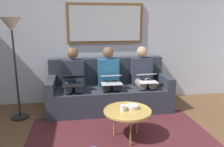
{
  "coord_description": "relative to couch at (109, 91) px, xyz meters",
  "views": [
    {
      "loc": [
        0.58,
        1.91,
        1.62
      ],
      "look_at": [
        0.0,
        -1.7,
        0.75
      ],
      "focal_mm": 36.32,
      "sensor_mm": 36.0,
      "label": 1
    }
  ],
  "objects": [
    {
      "name": "couch",
      "position": [
        0.0,
        0.0,
        0.0
      ],
      "size": [
        2.2,
        0.9,
        0.9
      ],
      "color": "#2D333D",
      "rests_on": "ground_plane"
    },
    {
      "name": "standing_lamp",
      "position": [
        1.55,
        0.27,
        1.06
      ],
      "size": [
        0.32,
        0.32,
        1.66
      ],
      "color": "black",
      "rests_on": "ground_plane"
    },
    {
      "name": "wall_rear",
      "position": [
        0.0,
        -0.48,
        0.99
      ],
      "size": [
        6.0,
        0.12,
        2.6
      ],
      "primitive_type": "cube",
      "color": "#B7BCC6",
      "rests_on": "ground_plane"
    },
    {
      "name": "framed_mirror",
      "position": [
        0.0,
        -0.39,
        1.24
      ],
      "size": [
        1.47,
        0.05,
        0.76
      ],
      "color": "brown"
    },
    {
      "name": "area_rug",
      "position": [
        0.0,
        1.27,
        -0.31
      ],
      "size": [
        2.6,
        1.8,
        0.01
      ],
      "primitive_type": "cube",
      "color": "#4C1E23",
      "rests_on": "ground_plane"
    },
    {
      "name": "bowl",
      "position": [
        -0.16,
        1.16,
        0.13
      ],
      "size": [
        0.18,
        0.18,
        0.05
      ],
      "primitive_type": "cylinder",
      "color": "beige",
      "rests_on": "coffee_table"
    },
    {
      "name": "laptop_silver",
      "position": [
        0.0,
        0.32,
        0.32
      ],
      "size": [
        0.35,
        0.34,
        0.14
      ],
      "color": "silver"
    },
    {
      "name": "person_middle",
      "position": [
        0.0,
        0.07,
        0.3
      ],
      "size": [
        0.38,
        0.58,
        1.14
      ],
      "color": "#235B84",
      "rests_on": "couch"
    },
    {
      "name": "person_left",
      "position": [
        -0.64,
        0.07,
        0.3
      ],
      "size": [
        0.38,
        0.58,
        1.14
      ],
      "color": "#2D3342",
      "rests_on": "couch"
    },
    {
      "name": "person_right",
      "position": [
        0.64,
        0.07,
        0.3
      ],
      "size": [
        0.38,
        0.58,
        1.14
      ],
      "color": "#2D3342",
      "rests_on": "couch"
    },
    {
      "name": "laptop_black",
      "position": [
        0.64,
        0.3,
        0.32
      ],
      "size": [
        0.36,
        0.37,
        0.17
      ],
      "color": "black"
    },
    {
      "name": "coffee_table",
      "position": [
        -0.09,
        1.22,
        0.09
      ],
      "size": [
        0.65,
        0.65,
        0.43
      ],
      "color": "tan",
      "rests_on": "ground_plane"
    },
    {
      "name": "cup",
      "position": [
        -0.02,
        1.24,
        0.15
      ],
      "size": [
        0.07,
        0.07,
        0.09
      ],
      "primitive_type": "cylinder",
      "color": "silver",
      "rests_on": "coffee_table"
    },
    {
      "name": "laptop_white",
      "position": [
        -0.64,
        0.31,
        0.31
      ],
      "size": [
        0.32,
        0.33,
        0.14
      ],
      "color": "white"
    }
  ]
}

